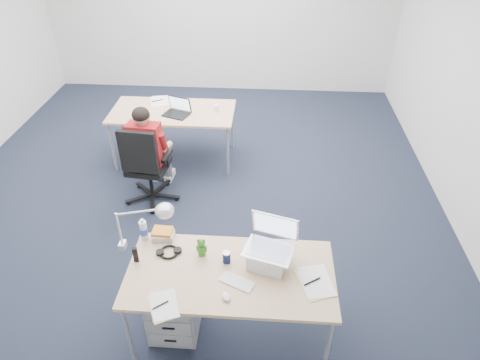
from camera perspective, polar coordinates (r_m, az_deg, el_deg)
name	(u,v)px	position (r m, az deg, el deg)	size (l,w,h in m)	color
floor	(191,205)	(5.17, -6.59, -3.27)	(7.00, 7.00, 0.00)	black
room	(179,66)	(4.32, -8.15, 14.78)	(6.02, 7.02, 2.80)	silver
desk_near	(230,277)	(3.39, -1.29, -12.76)	(1.60, 0.80, 0.73)	tan
desk_far	(173,114)	(5.72, -8.96, 8.69)	(1.60, 0.80, 0.73)	tan
office_chair	(149,180)	(5.16, -12.00, 0.06)	(0.71, 0.71, 1.03)	black
seated_person	(151,149)	(5.12, -11.82, 4.02)	(0.38, 0.66, 1.20)	maroon
drawer_pedestal_near	(175,302)	(3.79, -8.67, -15.83)	(0.40, 0.50, 0.55)	#9A9C9F
drawer_pedestal_far	(142,143)	(5.94, -12.98, 4.80)	(0.40, 0.50, 0.55)	#9A9C9F
silver_laptop	(269,246)	(3.28, 3.89, -8.77)	(0.37, 0.29, 0.39)	silver
wireless_keyboard	(237,282)	(3.28, -0.41, -13.43)	(0.26, 0.11, 0.01)	white
computer_mouse	(226,297)	(3.18, -1.88, -15.27)	(0.06, 0.09, 0.03)	white
headphones	(169,251)	(3.53, -9.47, -9.38)	(0.21, 0.16, 0.03)	black
can_koozie	(227,257)	(3.40, -1.80, -10.24)	(0.06, 0.06, 0.10)	#141C41
water_bottle	(143,229)	(3.64, -12.76, -6.39)	(0.06, 0.06, 0.21)	silver
bear_figurine	(201,247)	(3.44, -5.16, -8.89)	(0.09, 0.07, 0.17)	#1D681B
book_stack	(163,234)	(3.66, -10.23, -7.10)	(0.18, 0.13, 0.08)	silver
cordless_phone	(135,255)	(3.49, -13.77, -9.64)	(0.04, 0.02, 0.14)	black
papers_left	(163,306)	(3.19, -10.24, -16.21)	(0.18, 0.26, 0.01)	#E3DC83
papers_right	(315,283)	(3.33, 9.96, -13.33)	(0.22, 0.32, 0.01)	#E3DC83
sunglasses	(265,250)	(3.51, 3.35, -9.34)	(0.09, 0.04, 0.02)	black
desk_lamp	(137,226)	(3.46, -13.59, -5.98)	(0.44, 0.16, 0.50)	silver
dark_laptop	(175,107)	(5.52, -8.62, 9.61)	(0.31, 0.31, 0.23)	black
far_cup	(216,108)	(5.60, -3.18, 9.54)	(0.06, 0.06, 0.09)	white
far_papers	(159,101)	(5.97, -10.73, 10.25)	(0.23, 0.33, 0.01)	white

